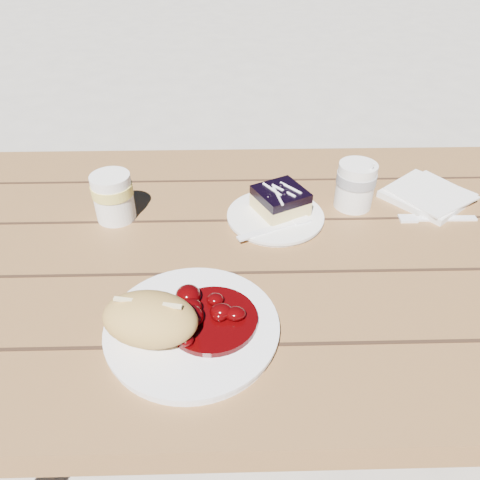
{
  "coord_description": "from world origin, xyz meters",
  "views": [
    {
      "loc": [
        -0.3,
        -0.69,
        1.28
      ],
      "look_at": [
        -0.29,
        -0.06,
        0.81
      ],
      "focal_mm": 35.0,
      "sensor_mm": 36.0,
      "label": 1
    }
  ],
  "objects_px": {
    "picnic_table": "(376,304)",
    "main_plate": "(192,329)",
    "second_cup": "(113,197)",
    "bread_roll": "(150,319)",
    "blueberry_cake": "(280,200)",
    "dessert_plate": "(275,217)",
    "coffee_cup": "(355,185)"
  },
  "relations": [
    {
      "from": "blueberry_cake",
      "to": "coffee_cup",
      "type": "xyz_separation_m",
      "value": [
        0.16,
        0.03,
        0.01
      ]
    },
    {
      "from": "picnic_table",
      "to": "bread_roll",
      "type": "height_order",
      "value": "bread_roll"
    },
    {
      "from": "bread_roll",
      "to": "blueberry_cake",
      "type": "xyz_separation_m",
      "value": [
        0.21,
        0.33,
        -0.02
      ]
    },
    {
      "from": "picnic_table",
      "to": "coffee_cup",
      "type": "bearing_deg",
      "value": 109.56
    },
    {
      "from": "dessert_plate",
      "to": "blueberry_cake",
      "type": "xyz_separation_m",
      "value": [
        0.01,
        0.01,
        0.03
      ]
    },
    {
      "from": "picnic_table",
      "to": "second_cup",
      "type": "xyz_separation_m",
      "value": [
        -0.53,
        0.1,
        0.21
      ]
    },
    {
      "from": "picnic_table",
      "to": "coffee_cup",
      "type": "relative_size",
      "value": 20.82
    },
    {
      "from": "bread_roll",
      "to": "second_cup",
      "type": "xyz_separation_m",
      "value": [
        -0.11,
        0.33,
        -0.0
      ]
    },
    {
      "from": "main_plate",
      "to": "bread_roll",
      "type": "xyz_separation_m",
      "value": [
        -0.06,
        -0.02,
        0.04
      ]
    },
    {
      "from": "second_cup",
      "to": "picnic_table",
      "type": "bearing_deg",
      "value": -10.4
    },
    {
      "from": "picnic_table",
      "to": "blueberry_cake",
      "type": "bearing_deg",
      "value": 153.88
    },
    {
      "from": "coffee_cup",
      "to": "second_cup",
      "type": "distance_m",
      "value": 0.48
    },
    {
      "from": "coffee_cup",
      "to": "bread_roll",
      "type": "bearing_deg",
      "value": -135.41
    },
    {
      "from": "dessert_plate",
      "to": "second_cup",
      "type": "xyz_separation_m",
      "value": [
        -0.32,
        0.01,
        0.04
      ]
    },
    {
      "from": "bread_roll",
      "to": "dessert_plate",
      "type": "xyz_separation_m",
      "value": [
        0.2,
        0.32,
        -0.05
      ]
    },
    {
      "from": "picnic_table",
      "to": "dessert_plate",
      "type": "distance_m",
      "value": 0.28
    },
    {
      "from": "picnic_table",
      "to": "blueberry_cake",
      "type": "xyz_separation_m",
      "value": [
        -0.2,
        0.1,
        0.2
      ]
    },
    {
      "from": "main_plate",
      "to": "dessert_plate",
      "type": "xyz_separation_m",
      "value": [
        0.15,
        0.3,
        -0.0
      ]
    },
    {
      "from": "second_cup",
      "to": "dessert_plate",
      "type": "bearing_deg",
      "value": -2.43
    },
    {
      "from": "coffee_cup",
      "to": "blueberry_cake",
      "type": "bearing_deg",
      "value": -168.42
    },
    {
      "from": "picnic_table",
      "to": "main_plate",
      "type": "distance_m",
      "value": 0.45
    },
    {
      "from": "picnic_table",
      "to": "second_cup",
      "type": "relative_size",
      "value": 20.82
    },
    {
      "from": "dessert_plate",
      "to": "second_cup",
      "type": "height_order",
      "value": "second_cup"
    },
    {
      "from": "picnic_table",
      "to": "second_cup",
      "type": "bearing_deg",
      "value": 169.6
    },
    {
      "from": "blueberry_cake",
      "to": "coffee_cup",
      "type": "bearing_deg",
      "value": -15.21
    },
    {
      "from": "picnic_table",
      "to": "main_plate",
      "type": "bearing_deg",
      "value": -149.4
    },
    {
      "from": "picnic_table",
      "to": "main_plate",
      "type": "height_order",
      "value": "main_plate"
    },
    {
      "from": "main_plate",
      "to": "bread_roll",
      "type": "distance_m",
      "value": 0.07
    },
    {
      "from": "dessert_plate",
      "to": "coffee_cup",
      "type": "bearing_deg",
      "value": 15.82
    },
    {
      "from": "main_plate",
      "to": "bread_roll",
      "type": "bearing_deg",
      "value": -160.02
    },
    {
      "from": "picnic_table",
      "to": "blueberry_cake",
      "type": "distance_m",
      "value": 0.3
    },
    {
      "from": "bread_roll",
      "to": "dessert_plate",
      "type": "height_order",
      "value": "bread_roll"
    }
  ]
}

